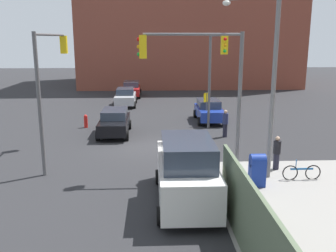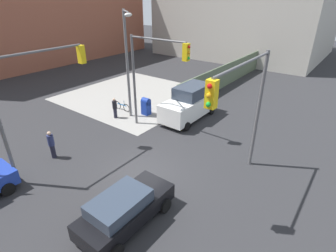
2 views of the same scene
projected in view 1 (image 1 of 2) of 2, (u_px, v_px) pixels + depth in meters
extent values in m
plane|color=#28282B|center=(144.00, 147.00, 21.99)|extent=(120.00, 120.00, 0.00)
cube|color=brown|center=(187.00, 13.00, 51.14)|extent=(16.00, 28.00, 19.17)
cylinder|color=#59595B|center=(209.00, 82.00, 25.81)|extent=(0.18, 0.18, 6.50)
cylinder|color=#59595B|center=(217.00, 35.00, 22.69)|extent=(4.95, 0.12, 0.12)
cube|color=yellow|center=(224.00, 45.00, 20.40)|extent=(0.32, 0.36, 1.00)
sphere|color=red|center=(225.00, 39.00, 20.15)|extent=(0.18, 0.18, 0.18)
sphere|color=orange|center=(225.00, 45.00, 20.23)|extent=(0.18, 0.18, 0.18)
sphere|color=green|center=(225.00, 51.00, 20.30)|extent=(0.18, 0.18, 0.18)
cylinder|color=#59595B|center=(40.00, 106.00, 16.68)|extent=(0.18, 0.18, 6.50)
cylinder|color=#59595B|center=(51.00, 35.00, 18.62)|extent=(5.46, 0.12, 0.12)
cube|color=yellow|center=(64.00, 45.00, 21.39)|extent=(0.32, 0.36, 1.00)
sphere|color=red|center=(64.00, 39.00, 21.50)|extent=(0.18, 0.18, 0.18)
sphere|color=orange|center=(64.00, 45.00, 21.57)|extent=(0.18, 0.18, 0.18)
sphere|color=green|center=(65.00, 50.00, 21.64)|extent=(0.18, 0.18, 0.18)
cylinder|color=#59595B|center=(239.00, 105.00, 17.06)|extent=(0.18, 0.18, 6.50)
cylinder|color=#59595B|center=(193.00, 34.00, 16.25)|extent=(0.12, 4.35, 0.12)
cube|color=yellow|center=(143.00, 47.00, 16.28)|extent=(0.36, 0.32, 1.00)
sphere|color=red|center=(139.00, 39.00, 16.20)|extent=(0.18, 0.18, 0.18)
sphere|color=orange|center=(139.00, 47.00, 16.28)|extent=(0.18, 0.18, 0.18)
sphere|color=green|center=(139.00, 54.00, 16.35)|extent=(0.18, 0.18, 0.18)
cylinder|color=slate|center=(273.00, 90.00, 16.27)|extent=(0.20, 0.20, 8.00)
ellipsoid|color=silver|center=(226.00, 3.00, 16.76)|extent=(0.56, 0.36, 0.24)
cylinder|color=#4C4C4C|center=(206.00, 109.00, 27.16)|extent=(0.08, 0.08, 2.40)
cube|color=yellow|center=(207.00, 97.00, 26.96)|extent=(0.48, 0.48, 0.64)
cube|color=navy|center=(257.00, 173.00, 16.04)|extent=(0.56, 0.64, 1.15)
cylinder|color=navy|center=(258.00, 160.00, 15.91)|extent=(0.56, 0.64, 0.56)
cylinder|color=red|center=(86.00, 122.00, 26.59)|extent=(0.26, 0.26, 0.80)
sphere|color=red|center=(86.00, 116.00, 26.49)|extent=(0.24, 0.24, 0.24)
cube|color=black|center=(114.00, 124.00, 24.60)|extent=(4.41, 1.80, 0.75)
cube|color=#2D3847|center=(115.00, 113.00, 24.79)|extent=(2.47, 1.58, 0.55)
cylinder|color=black|center=(127.00, 135.00, 23.26)|extent=(0.64, 0.22, 0.64)
cylinder|color=black|center=(98.00, 136.00, 23.19)|extent=(0.64, 0.22, 0.64)
cylinder|color=black|center=(130.00, 124.00, 26.18)|extent=(0.64, 0.22, 0.64)
cylinder|color=black|center=(104.00, 125.00, 26.10)|extent=(0.64, 0.22, 0.64)
cube|color=#B7BABF|center=(125.00, 98.00, 35.09)|extent=(4.12, 1.80, 0.75)
cube|color=#2D3847|center=(126.00, 91.00, 35.26)|extent=(2.31, 1.58, 0.55)
cylinder|color=black|center=(134.00, 105.00, 33.85)|extent=(0.64, 0.22, 0.64)
cylinder|color=black|center=(115.00, 105.00, 33.77)|extent=(0.64, 0.22, 0.64)
cylinder|color=black|center=(136.00, 100.00, 36.57)|extent=(0.64, 0.22, 0.64)
cylinder|color=black|center=(117.00, 100.00, 36.50)|extent=(0.64, 0.22, 0.64)
cube|color=#B21919|center=(131.00, 90.00, 40.52)|extent=(4.32, 1.80, 0.75)
cube|color=#2D3847|center=(132.00, 84.00, 40.71)|extent=(2.42, 1.58, 0.55)
cylinder|color=black|center=(139.00, 96.00, 39.21)|extent=(0.64, 0.22, 0.64)
cylinder|color=black|center=(122.00, 96.00, 39.14)|extent=(0.64, 0.22, 0.64)
cylinder|color=black|center=(140.00, 92.00, 42.07)|extent=(0.64, 0.22, 0.64)
cylinder|color=black|center=(124.00, 92.00, 42.00)|extent=(0.64, 0.22, 0.64)
cube|color=#1E389E|center=(209.00, 112.00, 28.46)|extent=(4.15, 1.80, 0.75)
cube|color=#2D3847|center=(209.00, 103.00, 28.64)|extent=(2.32, 1.58, 0.55)
cylinder|color=black|center=(224.00, 121.00, 27.22)|extent=(0.64, 0.22, 0.64)
cylinder|color=black|center=(200.00, 121.00, 27.14)|extent=(0.64, 0.22, 0.64)
cylinder|color=black|center=(217.00, 114.00, 29.96)|extent=(0.64, 0.22, 0.64)
cylinder|color=black|center=(195.00, 114.00, 29.88)|extent=(0.64, 0.22, 0.64)
cube|color=white|center=(186.00, 177.00, 14.39)|extent=(5.40, 2.10, 1.40)
cube|color=#2D3847|center=(187.00, 151.00, 13.71)|extent=(3.02, 1.85, 0.90)
cylinder|color=black|center=(158.00, 177.00, 16.29)|extent=(0.64, 0.22, 0.64)
cylinder|color=black|center=(206.00, 176.00, 16.38)|extent=(0.64, 0.22, 0.64)
cylinder|color=black|center=(160.00, 216.00, 12.72)|extent=(0.64, 0.22, 0.64)
cylinder|color=black|center=(221.00, 215.00, 12.81)|extent=(0.64, 0.22, 0.64)
cylinder|color=navy|center=(225.00, 119.00, 23.88)|extent=(0.36, 0.36, 0.68)
sphere|color=tan|center=(226.00, 112.00, 23.78)|extent=(0.23, 0.23, 0.23)
cylinder|color=#1E1E2D|center=(225.00, 130.00, 24.06)|extent=(0.28, 0.28, 0.86)
cylinder|color=black|center=(277.00, 147.00, 17.93)|extent=(0.36, 0.36, 0.64)
sphere|color=tan|center=(278.00, 139.00, 17.83)|extent=(0.22, 0.22, 0.22)
cylinder|color=#1E1E2D|center=(276.00, 161.00, 18.09)|extent=(0.28, 0.28, 0.80)
torus|color=black|center=(313.00, 173.00, 16.80)|extent=(0.05, 0.71, 0.71)
torus|color=black|center=(290.00, 173.00, 16.76)|extent=(0.05, 0.71, 0.71)
cube|color=#1E5999|center=(302.00, 169.00, 16.74)|extent=(0.04, 1.04, 0.08)
cylinder|color=#1E5999|center=(296.00, 164.00, 16.67)|extent=(0.04, 0.04, 0.40)
torus|color=black|center=(225.00, 118.00, 28.28)|extent=(0.71, 0.05, 0.71)
torus|color=black|center=(222.00, 115.00, 29.29)|extent=(0.71, 0.05, 0.71)
cube|color=maroon|center=(223.00, 114.00, 28.74)|extent=(1.04, 0.04, 0.08)
cylinder|color=maroon|center=(223.00, 110.00, 28.96)|extent=(0.04, 0.04, 0.40)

